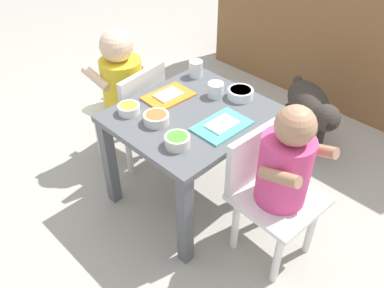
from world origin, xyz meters
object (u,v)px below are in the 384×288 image
Objects in this scene: dining_table at (192,129)px; food_tray_left at (168,96)px; seated_child_right at (282,169)px; cereal_bowl_left_side at (156,118)px; seated_child_left at (124,83)px; water_cup_right at (196,70)px; dog at (311,106)px; veggie_bowl_near at (129,109)px; cereal_bowl_right_side at (240,93)px; food_tray_right at (222,125)px; water_cup_left at (216,90)px; veggie_bowl_far at (177,141)px.

food_tray_left is at bearing 176.08° from dining_table.
seated_child_right is 0.49m from cereal_bowl_left_side.
seated_child_left reaches higher than water_cup_right.
seated_child_left is at bearing -128.15° from dog.
seated_child_right is at bearing 18.01° from cereal_bowl_left_side.
dog is 2.11× the size of food_tray_left.
seated_child_left is 0.30m from veggie_bowl_near.
water_cup_right is at bearing 93.11° from veggie_bowl_near.
water_cup_right is at bearing 44.89° from seated_child_left.
food_tray_right is at bearing -68.07° from cereal_bowl_right_side.
food_tray_right is at bearing -89.68° from dog.
cereal_bowl_left_side is at bearing -161.99° from seated_child_right.
veggie_bowl_near is (-0.02, -0.18, 0.01)m from food_tray_left.
seated_child_right reaches higher than food_tray_right.
food_tray_left is 2.08× the size of cereal_bowl_left_side.
seated_child_right is at bearing -30.19° from cereal_bowl_right_side.
cereal_bowl_right_side reaches higher than dining_table.
water_cup_left is (0.13, 0.14, 0.02)m from food_tray_left.
seated_child_right is (0.83, 0.02, 0.00)m from seated_child_left.
water_cup_left is 0.35m from veggie_bowl_far.
water_cup_left is 0.68× the size of cereal_bowl_left_side.
seated_child_left reaches higher than dining_table.
food_tray_left is at bearing -135.65° from cereal_bowl_right_side.
food_tray_left is 3.06× the size of water_cup_left.
seated_child_right is (0.41, 0.01, 0.05)m from dining_table.
veggie_bowl_far is (-0.03, -0.88, 0.25)m from dog.
seated_child_right reaches higher than water_cup_right.
food_tray_left is 0.21m from water_cup_right.
food_tray_left is 0.32m from veggie_bowl_far.
seated_child_left is at bearing 161.03° from cereal_bowl_left_side.
water_cup_right reaches higher than water_cup_left.
dog is 4.03× the size of cereal_bowl_right_side.
veggie_bowl_near is at bearing -97.18° from food_tray_left.
dog is at bearing 80.84° from cereal_bowl_right_side.
food_tray_right is (-0.27, 0.00, 0.04)m from seated_child_right.
seated_child_right reaches higher than dining_table.
dog is at bearing 73.90° from water_cup_left.
seated_child_left reaches higher than cereal_bowl_right_side.
food_tray_right is at bearing 3.92° from dining_table.
seated_child_right reaches higher than veggie_bowl_near.
dog is at bearing 55.67° from water_cup_right.
water_cup_left is at bearing -106.10° from dog.
veggie_bowl_far is at bearing -52.86° from water_cup_right.
water_cup_left is (-0.16, 0.14, 0.02)m from food_tray_right.
water_cup_right is 0.38m from cereal_bowl_left_side.
dog is 4.72× the size of veggie_bowl_far.
water_cup_left is at bearing -142.13° from cereal_bowl_right_side.
cereal_bowl_left_side is at bearing -141.17° from food_tray_right.
dining_table is 0.42m from seated_child_right.
dining_table is at bearing 45.89° from veggie_bowl_near.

